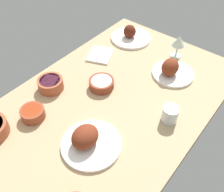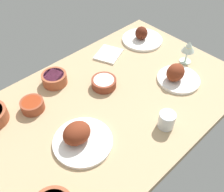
{
  "view_description": "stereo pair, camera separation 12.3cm",
  "coord_description": "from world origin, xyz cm",
  "views": [
    {
      "loc": [
        -70.5,
        -56.84,
        98.38
      ],
      "look_at": [
        0.0,
        0.0,
        6.0
      ],
      "focal_mm": 40.86,
      "sensor_mm": 36.0,
      "label": 1
    },
    {
      "loc": [
        -62.13,
        -65.89,
        98.38
      ],
      "look_at": [
        0.0,
        0.0,
        6.0
      ],
      "focal_mm": 40.86,
      "sensor_mm": 36.0,
      "label": 2
    }
  ],
  "objects": [
    {
      "name": "bowl_sauce",
      "position": [
        -32.99,
        21.6,
        6.85
      ],
      "size": [
        11.39,
        11.39,
        5.21
      ],
      "color": "brown",
      "rests_on": "dining_table"
    },
    {
      "name": "plate_near_viewer",
      "position": [
        35.02,
        -14.11,
        7.61
      ],
      "size": [
        23.24,
        23.24,
        11.1
      ],
      "color": "white",
      "rests_on": "dining_table"
    },
    {
      "name": "water_tumbler",
      "position": [
        6.16,
        -29.71,
        8.04
      ],
      "size": [
        7.6,
        7.6,
        8.07
      ],
      "primitive_type": "cylinder",
      "color": "silver",
      "rests_on": "dining_table"
    },
    {
      "name": "plate_center_main",
      "position": [
        50.78,
        25.29,
        6.36
      ],
      "size": [
        26.25,
        26.25,
        9.77
      ],
      "color": "white",
      "rests_on": "dining_table"
    },
    {
      "name": "plate_far_side",
      "position": [
        -28.23,
        -9.6,
        7.44
      ],
      "size": [
        26.36,
        26.36,
        10.43
      ],
      "color": "white",
      "rests_on": "dining_table"
    },
    {
      "name": "folded_napkin",
      "position": [
        24.06,
        28.65,
        4.6
      ],
      "size": [
        19.89,
        18.69,
        1.2
      ],
      "primitive_type": "cube",
      "rotation": [
        0.0,
        0.0,
        0.39
      ],
      "color": "white",
      "rests_on": "dining_table"
    },
    {
      "name": "wine_glass",
      "position": [
        53.13,
        -7.47,
        13.93
      ],
      "size": [
        7.6,
        7.6,
        14.0
      ],
      "color": "silver",
      "rests_on": "dining_table"
    },
    {
      "name": "dining_table",
      "position": [
        0.0,
        0.0,
        2.0
      ],
      "size": [
        140.0,
        90.0,
        4.0
      ],
      "primitive_type": "cube",
      "color": "tan",
      "rests_on": "ground"
    },
    {
      "name": "bowl_cream",
      "position": [
        3.37,
        9.89,
        6.57
      ],
      "size": [
        13.26,
        13.26,
        4.68
      ],
      "color": "brown",
      "rests_on": "dining_table"
    },
    {
      "name": "bowl_onions",
      "position": [
        -14.29,
        30.01,
        7.32
      ],
      "size": [
        13.35,
        13.35,
        6.13
      ],
      "color": "#A35133",
      "rests_on": "dining_table"
    }
  ]
}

